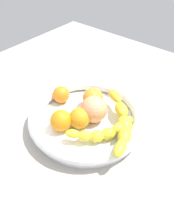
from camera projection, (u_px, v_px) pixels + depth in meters
kitchen_counter at (87, 127)px, 67.67cm from camera, size 120.00×120.00×3.00cm
fruit_bowl at (87, 117)px, 64.70cm from camera, size 34.37×34.37×5.57cm
banana_draped_left at (122, 122)px, 59.87cm from camera, size 21.41×17.57×6.01cm
banana_draped_right at (102, 132)px, 58.24cm from camera, size 17.20×12.32×3.92cm
orange_front at (61, 121)px, 60.66cm from camera, size 6.13×6.13×6.13cm
orange_mid_left at (93, 98)px, 67.51cm from camera, size 6.53×6.53×6.53cm
orange_mid_right at (80, 118)px, 61.35cm from camera, size 6.04×6.04×6.04cm
orange_rear at (61, 94)px, 69.80cm from camera, size 5.50×5.50×5.50cm
peach_blush at (94, 109)px, 62.84cm from camera, size 7.86×7.86×7.86cm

